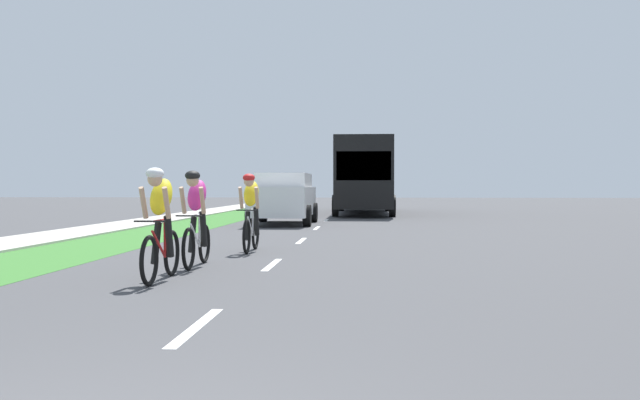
{
  "coord_description": "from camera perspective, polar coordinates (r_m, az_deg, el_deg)",
  "views": [
    {
      "loc": [
        1.6,
        -2.64,
        1.32
      ],
      "look_at": [
        -0.11,
        21.99,
        0.84
      ],
      "focal_mm": 38.17,
      "sensor_mm": 36.0,
      "label": 1
    }
  ],
  "objects": [
    {
      "name": "cyclist_lead",
      "position": [
        9.74,
        -13.25,
        -1.89
      ],
      "size": [
        0.42,
        1.72,
        1.58
      ],
      "color": "black",
      "rests_on": "ground_plane"
    },
    {
      "name": "suv_white",
      "position": [
        23.96,
        -3.05,
        0.23
      ],
      "size": [
        2.15,
        4.7,
        1.79
      ],
      "color": "silver",
      "rests_on": "ground_plane"
    },
    {
      "name": "lane_markings_center",
      "position": [
        26.72,
        0.53,
        -1.7
      ],
      "size": [
        0.12,
        52.71,
        0.01
      ],
      "color": "white",
      "rests_on": "ground_plane"
    },
    {
      "name": "cyclist_trailing",
      "position": [
        11.35,
        -10.33,
        -1.46
      ],
      "size": [
        0.42,
        1.72,
        1.58
      ],
      "color": "black",
      "rests_on": "ground_plane"
    },
    {
      "name": "grass_verge",
      "position": [
        23.46,
        -10.94,
        -2.11
      ],
      "size": [
        2.4,
        70.0,
        0.01
      ],
      "primitive_type": "cube",
      "color": "#38722D",
      "rests_on": "ground_plane"
    },
    {
      "name": "sidewalk_concrete",
      "position": [
        24.11,
        -15.93,
        -2.05
      ],
      "size": [
        1.93,
        70.0,
        0.1
      ],
      "primitive_type": "cube",
      "color": "#B2ADA3",
      "rests_on": "ground_plane"
    },
    {
      "name": "bus_black",
      "position": [
        33.71,
        3.73,
        2.24
      ],
      "size": [
        2.78,
        11.6,
        3.48
      ],
      "color": "black",
      "rests_on": "ground_plane"
    },
    {
      "name": "ground_plane",
      "position": [
        22.73,
        -0.07,
        -2.21
      ],
      "size": [
        120.0,
        120.0,
        0.0
      ],
      "primitive_type": "plane",
      "color": "#424244"
    },
    {
      "name": "cyclist_distant",
      "position": [
        13.83,
        -5.82,
        -0.99
      ],
      "size": [
        0.42,
        1.72,
        1.58
      ],
      "color": "black",
      "rests_on": "ground_plane"
    }
  ]
}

